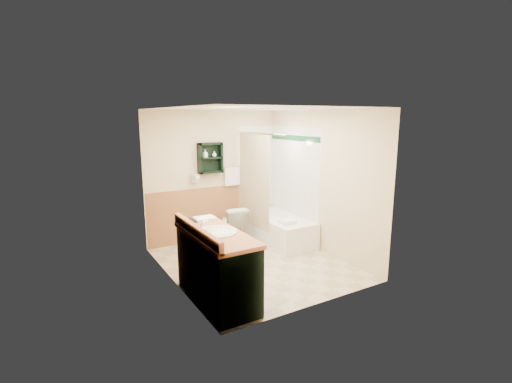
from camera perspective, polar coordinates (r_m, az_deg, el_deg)
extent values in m
plane|color=#C3AD8E|center=(5.96, -0.23, -11.05)|extent=(3.00, 3.00, 0.00)
cube|color=beige|center=(6.95, -6.61, 2.42)|extent=(2.60, 0.04, 2.40)
cube|color=beige|center=(5.09, -13.16, -1.14)|extent=(0.04, 3.00, 2.40)
cube|color=beige|center=(6.37, 10.05, 1.50)|extent=(0.04, 3.00, 2.40)
cube|color=white|center=(5.51, -0.25, 12.88)|extent=(2.60, 3.00, 0.04)
cube|color=black|center=(6.76, -7.05, 5.15)|extent=(0.45, 0.15, 0.55)
cylinder|color=silver|center=(6.43, 0.45, 8.94)|extent=(0.03, 1.60, 0.03)
cube|color=black|center=(4.75, -6.06, -11.40)|extent=(0.59, 1.40, 0.89)
cube|color=white|center=(6.90, 3.51, -5.82)|extent=(0.71, 1.50, 0.47)
imported|color=white|center=(6.79, -3.64, -5.14)|extent=(0.47, 0.74, 0.69)
cube|color=silver|center=(5.14, -7.88, -4.16)|extent=(0.28, 0.22, 0.04)
imported|color=black|center=(5.08, -10.96, -3.39)|extent=(0.16, 0.06, 0.22)
cube|color=silver|center=(6.41, 4.89, -4.67)|extent=(0.26, 0.21, 0.07)
imported|color=white|center=(6.71, -7.82, 5.49)|extent=(0.10, 0.15, 0.06)
imported|color=white|center=(6.78, -6.44, 5.65)|extent=(0.11, 0.12, 0.08)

